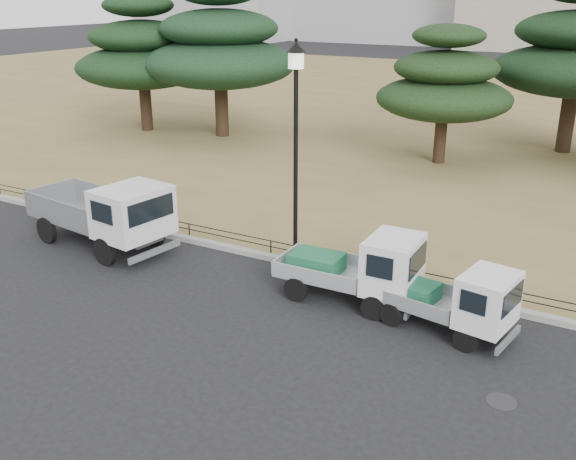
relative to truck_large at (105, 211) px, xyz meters
The scene contains 13 objects.
ground 6.00m from the truck_large, ahead, with size 220.00×220.00×0.00m, color black.
lawn 30.17m from the truck_large, 78.93° to the left, with size 120.00×56.00×0.15m, color olive.
curb 6.10m from the truck_large, 15.34° to the left, with size 120.00×0.25×0.16m, color gray.
truck_large is the anchor object (origin of this frame).
truck_kei_front 8.18m from the truck_large, ahead, with size 3.59×1.61×1.89m.
truck_kei_rear 10.67m from the truck_large, ahead, with size 3.34×1.83×1.66m.
street_lamp 6.58m from the truck_large, 18.86° to the left, with size 0.54×0.54×6.02m.
pipe_fence 6.09m from the truck_large, 16.71° to the left, with size 38.00×0.04×0.40m.
tarp_pile 2.32m from the truck_large, 117.45° to the left, with size 1.53×1.13×1.01m.
manhole 12.54m from the truck_large, 10.20° to the right, with size 0.60×0.60×0.01m, color #2D2D30.
pine_west_far 17.42m from the truck_large, 126.83° to the left, with size 7.08×7.08×7.15m.
pine_west_near 16.04m from the truck_large, 111.74° to the left, with size 7.88×7.88×7.88m.
pine_center_left 15.94m from the truck_large, 67.80° to the left, with size 5.89×5.89×5.99m.
Camera 1 is at (7.98, -12.27, 7.42)m, focal length 40.00 mm.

